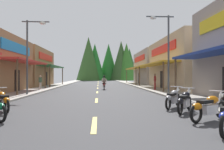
# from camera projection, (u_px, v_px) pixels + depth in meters

# --- Properties ---
(ground) EXTENTS (10.12, 86.52, 0.10)m
(ground) POSITION_uv_depth(u_px,v_px,m) (98.00, 88.00, 27.50)
(ground) COLOR #38383A
(sidewalk_left) EXTENTS (2.50, 86.52, 0.12)m
(sidewalk_left) POSITION_uv_depth(u_px,v_px,m) (47.00, 88.00, 27.12)
(sidewalk_left) COLOR #9E9991
(sidewalk_left) RESTS_ON ground
(sidewalk_right) EXTENTS (2.50, 86.52, 0.12)m
(sidewalk_right) POSITION_uv_depth(u_px,v_px,m) (147.00, 87.00, 27.89)
(sidewalk_right) COLOR gray
(sidewalk_right) RESTS_ON ground
(centerline_dashes) EXTENTS (0.16, 58.89, 0.01)m
(centerline_dashes) POSITION_uv_depth(u_px,v_px,m) (98.00, 87.00, 29.80)
(centerline_dashes) COLOR #E0C64C
(centerline_dashes) RESTS_ON ground
(storefront_left_far) EXTENTS (8.17, 10.94, 5.40)m
(storefront_left_far) POSITION_uv_depth(u_px,v_px,m) (24.00, 68.00, 31.47)
(storefront_left_far) COLOR olive
(storefront_left_far) RESTS_ON ground
(storefront_right_middle) EXTENTS (8.46, 13.27, 5.92)m
(storefront_right_middle) POSITION_uv_depth(u_px,v_px,m) (190.00, 64.00, 25.63)
(storefront_right_middle) COLOR tan
(storefront_right_middle) RESTS_ON ground
(storefront_right_far) EXTENTS (8.66, 13.11, 5.95)m
(storefront_right_far) POSITION_uv_depth(u_px,v_px,m) (158.00, 68.00, 39.95)
(storefront_right_far) COLOR gray
(storefront_right_far) RESTS_ON ground
(streetlamp_left) EXTENTS (2.11, 0.30, 5.91)m
(streetlamp_left) POSITION_uv_depth(u_px,v_px,m) (31.00, 46.00, 17.02)
(streetlamp_left) COLOR #474C51
(streetlamp_left) RESTS_ON ground
(streetlamp_right) EXTENTS (2.11, 0.30, 6.17)m
(streetlamp_right) POSITION_uv_depth(u_px,v_px,m) (164.00, 43.00, 16.55)
(streetlamp_right) COLOR #474C51
(streetlamp_right) RESTS_ON ground
(motorcycle_parked_right_2) EXTENTS (1.89, 1.18, 1.04)m
(motorcycle_parked_right_2) POSITION_uv_depth(u_px,v_px,m) (209.00, 107.00, 7.57)
(motorcycle_parked_right_2) COLOR black
(motorcycle_parked_right_2) RESTS_ON ground
(motorcycle_parked_right_3) EXTENTS (1.33, 1.79, 1.04)m
(motorcycle_parked_right_3) POSITION_uv_depth(u_px,v_px,m) (185.00, 101.00, 9.32)
(motorcycle_parked_right_3) COLOR black
(motorcycle_parked_right_3) RESTS_ON ground
(motorcycle_parked_right_4) EXTENTS (1.37, 1.77, 1.04)m
(motorcycle_parked_right_4) POSITION_uv_depth(u_px,v_px,m) (173.00, 98.00, 10.52)
(motorcycle_parked_right_4) COLOR black
(motorcycle_parked_right_4) RESTS_ON ground
(motorcycle_parked_left_3) EXTENTS (1.33, 1.79, 1.04)m
(motorcycle_parked_left_3) POSITION_uv_depth(u_px,v_px,m) (3.00, 100.00, 9.54)
(motorcycle_parked_left_3) COLOR black
(motorcycle_parked_left_3) RESTS_ON ground
(rider_cruising_lead) EXTENTS (0.60, 2.14, 1.57)m
(rider_cruising_lead) POSITION_uv_depth(u_px,v_px,m) (104.00, 84.00, 24.58)
(rider_cruising_lead) COLOR black
(rider_cruising_lead) RESTS_ON ground
(pedestrian_by_shop) EXTENTS (0.36, 0.55, 1.61)m
(pedestrian_by_shop) POSITION_uv_depth(u_px,v_px,m) (40.00, 81.00, 23.74)
(pedestrian_by_shop) COLOR #B2A599
(pedestrian_by_shop) RESTS_ON ground
(pedestrian_browsing) EXTENTS (0.40, 0.51, 1.78)m
(pedestrian_browsing) POSITION_uv_depth(u_px,v_px,m) (155.00, 81.00, 22.18)
(pedestrian_browsing) COLOR maroon
(pedestrian_browsing) RESTS_ON ground
(treeline_backdrop) EXTENTS (20.79, 12.08, 13.84)m
(treeline_backdrop) POSITION_uv_depth(u_px,v_px,m) (110.00, 61.00, 71.25)
(treeline_backdrop) COLOR #2E4C23
(treeline_backdrop) RESTS_ON ground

